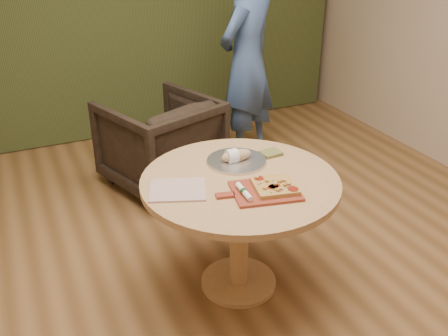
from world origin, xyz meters
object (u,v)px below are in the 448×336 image
flatbread_pizza (275,186)px  armchair (160,138)px  pizza_paddle (263,191)px  serving_tray (236,161)px  pedestal_table (240,200)px  cutlery_roll (244,192)px  bread_roll (235,156)px  person_standing (247,62)px

flatbread_pizza → armchair: (-0.12, 1.67, -0.36)m
pizza_paddle → serving_tray: (0.03, 0.39, -0.00)m
pedestal_table → serving_tray: bearing=70.0°
pizza_paddle → armchair: bearing=104.0°
cutlery_roll → serving_tray: 0.41m
pizza_paddle → serving_tray: size_ratio=1.32×
cutlery_roll → armchair: 1.70m
cutlery_roll → pedestal_table: bearing=72.7°
bread_roll → person_standing: 1.71m
cutlery_roll → bread_roll: bread_roll is taller
bread_roll → armchair: armchair is taller
pedestal_table → person_standing: 1.93m
cutlery_roll → person_standing: bearing=66.2°
pizza_paddle → serving_tray: serving_tray is taller
pizza_paddle → person_standing: person_standing is taller
cutlery_roll → armchair: (0.06, 1.66, -0.36)m
pizza_paddle → cutlery_roll: (-0.11, 0.00, 0.02)m
pizza_paddle → armchair: 1.70m
armchair → person_standing: bearing=173.7°
pedestal_table → armchair: armchair is taller
pizza_paddle → person_standing: size_ratio=0.26×
flatbread_pizza → armchair: armchair is taller
armchair → pedestal_table: bearing=71.0°
pedestal_table → cutlery_roll: 0.27m
armchair → person_standing: size_ratio=0.46×
cutlery_roll → armchair: bearing=91.5°
pizza_paddle → person_standing: 2.07m
armchair → flatbread_pizza: bearing=74.6°
cutlery_roll → bread_roll: (0.14, 0.39, 0.01)m
bread_roll → armchair: size_ratio=0.23×
pedestal_table → flatbread_pizza: flatbread_pizza is taller
pedestal_table → cutlery_roll: size_ratio=5.66×
armchair → person_standing: (0.91, 0.21, 0.49)m
serving_tray → bread_roll: size_ratio=1.84×
person_standing → armchair: bearing=-16.8°
pizza_paddle → pedestal_table: bearing=114.2°
bread_roll → person_standing: (0.83, 1.49, 0.12)m
serving_tray → armchair: (-0.09, 1.27, -0.34)m
serving_tray → person_standing: (0.82, 1.49, 0.16)m
flatbread_pizza → serving_tray: 0.40m
pedestal_table → flatbread_pizza: size_ratio=4.32×
pizza_paddle → flatbread_pizza: (0.07, -0.01, 0.02)m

